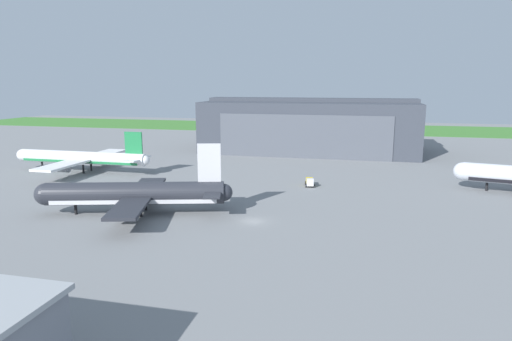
% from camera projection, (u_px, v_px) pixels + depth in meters
% --- Properties ---
extents(ground_plane, '(440.00, 440.00, 0.00)m').
position_uv_depth(ground_plane, '(253.00, 221.00, 80.53)').
color(ground_plane, slate).
extents(grass_field_strip, '(440.00, 56.00, 0.08)m').
position_uv_depth(grass_field_strip, '(328.00, 128.00, 244.67)').
color(grass_field_strip, '#3E7930').
rests_on(grass_field_strip, ground_plane).
extents(maintenance_hangar, '(75.07, 37.87, 19.17)m').
position_uv_depth(maintenance_hangar, '(310.00, 126.00, 163.64)').
color(maintenance_hangar, '#383D47').
rests_on(maintenance_hangar, ground_plane).
extents(airliner_near_left, '(36.12, 30.41, 13.48)m').
position_uv_depth(airliner_near_left, '(135.00, 194.00, 84.49)').
color(airliner_near_left, '#282B33').
rests_on(airliner_near_left, ground_plane).
extents(airliner_far_left, '(41.78, 35.49, 11.71)m').
position_uv_depth(airliner_far_left, '(82.00, 158.00, 124.26)').
color(airliner_far_left, white).
rests_on(airliner_far_left, ground_plane).
extents(baggage_tug, '(2.68, 4.60, 2.17)m').
position_uv_depth(baggage_tug, '(310.00, 182.00, 107.48)').
color(baggage_tug, silver).
rests_on(baggage_tug, ground_plane).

